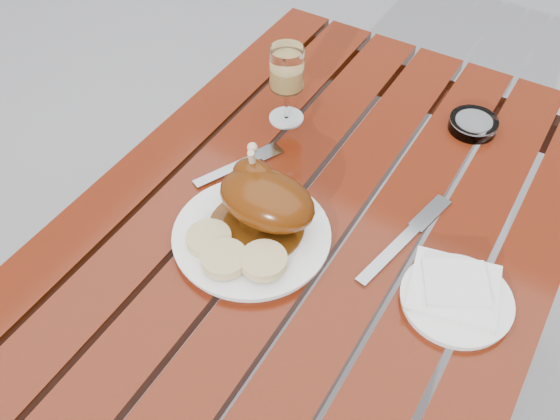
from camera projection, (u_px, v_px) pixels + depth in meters
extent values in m
plane|color=slate|center=(305.00, 408.00, 1.65)|extent=(60.00, 60.00, 0.00)
cube|color=maroon|center=(310.00, 333.00, 1.37)|extent=(0.80, 1.20, 0.75)
cylinder|color=white|center=(252.00, 236.00, 1.06)|extent=(0.28, 0.28, 0.02)
cylinder|color=#532909|center=(256.00, 226.00, 1.06)|extent=(0.16, 0.16, 0.00)
ellipsoid|color=#6E2E08|center=(267.00, 200.00, 1.04)|extent=(0.17, 0.12, 0.09)
ellipsoid|color=#6E2E08|center=(254.00, 177.00, 1.06)|extent=(0.08, 0.06, 0.07)
cylinder|color=#C6B28C|center=(253.00, 166.00, 1.05)|extent=(0.02, 0.04, 0.09)
cylinder|color=#E2C689|center=(209.00, 239.00, 1.03)|extent=(0.08, 0.08, 0.02)
cylinder|color=#E2C689|center=(224.00, 259.00, 1.00)|extent=(0.08, 0.08, 0.02)
cylinder|color=#E2C689|center=(264.00, 261.00, 0.99)|extent=(0.08, 0.08, 0.02)
cylinder|color=#EEC56C|center=(287.00, 85.00, 1.22)|extent=(0.08, 0.08, 0.17)
cylinder|color=white|center=(456.00, 300.00, 0.97)|extent=(0.20, 0.20, 0.01)
cube|color=white|center=(454.00, 288.00, 0.97)|extent=(0.16, 0.15, 0.01)
cylinder|color=#B2B7BC|center=(473.00, 124.00, 1.25)|extent=(0.11, 0.11, 0.02)
cube|color=gray|center=(235.00, 167.00, 1.18)|extent=(0.09, 0.16, 0.01)
cube|color=gray|center=(398.00, 245.00, 1.05)|extent=(0.06, 0.21, 0.01)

